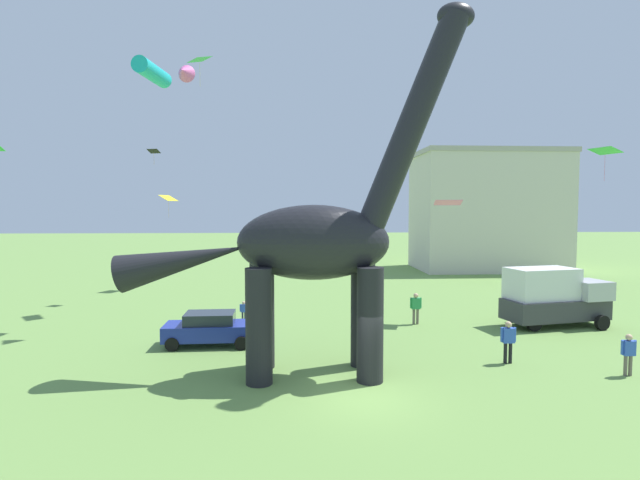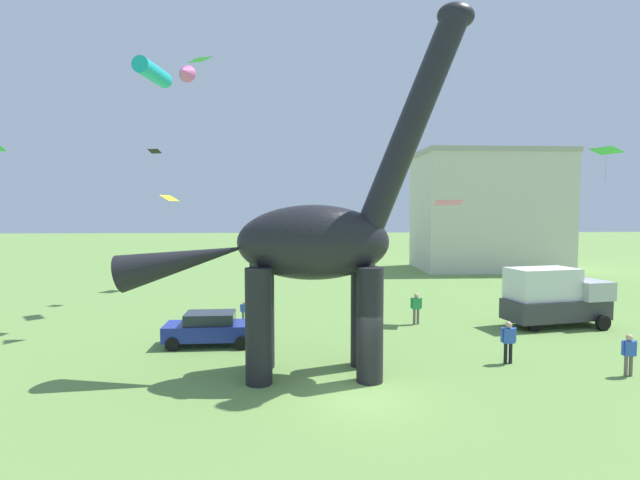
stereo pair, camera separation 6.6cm
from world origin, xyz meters
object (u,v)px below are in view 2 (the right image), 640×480
object	(u,v)px
parked_box_truck	(554,296)
kite_mid_right	(200,60)
parked_sedan_left	(210,328)
dinosaur_sculpture	(312,242)
kite_apex	(169,198)
kite_high_left	(160,72)
person_photographer	(508,338)
kite_trailing	(449,203)
kite_mid_left	(606,151)
person_vendor_side	(629,351)
person_watching_child	(416,305)
kite_far_right	(155,151)
person_strolling_adult	(244,310)

from	to	relation	value
parked_box_truck	kite_mid_right	size ratio (longest dim) A/B	3.12
parked_sedan_left	kite_mid_right	size ratio (longest dim) A/B	2.25
dinosaur_sculpture	kite_apex	bearing A→B (deg)	103.59
parked_sedan_left	kite_high_left	size ratio (longest dim) A/B	1.31
person_photographer	kite_trailing	distance (m)	9.80
parked_box_truck	kite_apex	world-z (taller)	kite_apex
parked_box_truck	person_photographer	bearing A→B (deg)	-141.76
kite_high_left	kite_mid_left	size ratio (longest dim) A/B	1.53
dinosaur_sculpture	person_photographer	distance (m)	9.15
person_photographer	kite_high_left	size ratio (longest dim) A/B	0.54
dinosaur_sculpture	parked_sedan_left	distance (m)	7.65
dinosaur_sculpture	person_vendor_side	world-z (taller)	dinosaur_sculpture
dinosaur_sculpture	person_watching_child	bearing A→B (deg)	39.38
parked_sedan_left	kite_far_right	size ratio (longest dim) A/B	4.04
person_watching_child	kite_high_left	bearing A→B (deg)	-117.88
dinosaur_sculpture	kite_far_right	world-z (taller)	dinosaur_sculpture
person_photographer	kite_mid_right	xyz separation A→B (m)	(-14.89, 13.28, 15.04)
parked_sedan_left	person_watching_child	world-z (taller)	person_watching_child
kite_apex	kite_high_left	bearing A→B (deg)	-77.41
person_strolling_adult	person_watching_child	size ratio (longest dim) A/B	0.70
person_vendor_side	kite_apex	world-z (taller)	kite_apex
kite_mid_right	kite_trailing	bearing A→B (deg)	-19.70
person_photographer	kite_apex	world-z (taller)	kite_apex
person_watching_child	kite_apex	world-z (taller)	kite_apex
parked_box_truck	kite_far_right	world-z (taller)	kite_far_right
parked_box_truck	kite_apex	xyz separation A→B (m)	(-24.19, 14.32, 5.66)
kite_apex	parked_sedan_left	bearing A→B (deg)	-70.38
kite_mid_left	kite_apex	world-z (taller)	kite_mid_left
dinosaur_sculpture	parked_sedan_left	bearing A→B (deg)	124.04
dinosaur_sculpture	kite_high_left	distance (m)	14.23
dinosaur_sculpture	kite_apex	xyz separation A→B (m)	(-10.71, 21.38, 2.19)
person_strolling_adult	person_photographer	bearing A→B (deg)	58.49
kite_mid_right	kite_far_right	bearing A→B (deg)	147.43
kite_far_right	person_watching_child	bearing A→B (deg)	-27.49
person_photographer	person_vendor_side	xyz separation A→B (m)	(3.93, -1.74, -0.09)
person_watching_child	kite_far_right	xyz separation A→B (m)	(-16.54, 8.60, 9.41)
dinosaur_sculpture	parked_box_truck	distance (m)	15.60
dinosaur_sculpture	kite_mid_left	size ratio (longest dim) A/B	6.66
person_watching_child	kite_far_right	size ratio (longest dim) A/B	1.66
parked_box_truck	kite_high_left	world-z (taller)	kite_high_left
person_watching_child	kite_mid_left	bearing A→B (deg)	81.25
dinosaur_sculpture	person_photographer	bearing A→B (deg)	-7.01
person_photographer	kite_apex	distance (m)	28.57
person_strolling_adult	person_vendor_side	distance (m)	18.38
dinosaur_sculpture	parked_sedan_left	size ratio (longest dim) A/B	3.33
kite_high_left	kite_apex	xyz separation A→B (m)	(-2.92, 13.09, -6.36)
person_strolling_adult	kite_high_left	distance (m)	13.63
person_watching_child	person_vendor_side	size ratio (longest dim) A/B	1.08
kite_trailing	kite_far_right	bearing A→B (deg)	157.50
person_watching_child	kite_high_left	distance (m)	18.76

